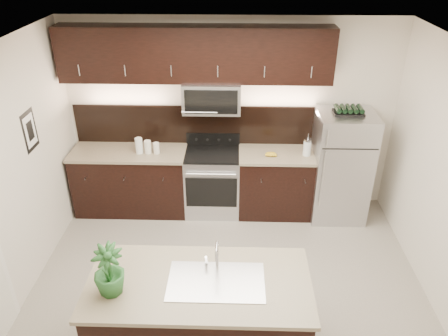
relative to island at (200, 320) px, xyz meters
name	(u,v)px	position (x,y,z in m)	size (l,w,h in m)	color
ground	(227,293)	(0.23, 0.83, -0.47)	(4.50, 4.50, 0.00)	gray
room_walls	(216,163)	(0.12, 0.79, 1.22)	(4.52, 4.02, 2.71)	beige
counter_run	(198,181)	(-0.23, 2.52, 0.00)	(3.51, 0.65, 0.94)	black
upper_fixtures	(198,63)	(-0.20, 2.66, 1.67)	(3.49, 0.40, 1.66)	black
island	(200,320)	(0.00, 0.00, 0.00)	(1.96, 0.96, 0.94)	black
sink_faucet	(216,280)	(0.15, 0.01, 0.48)	(0.84, 0.50, 0.28)	silver
refrigerator	(341,167)	(1.75, 2.46, 0.30)	(0.75, 0.67, 1.55)	#B2B2B7
wine_rack	(349,111)	(1.75, 2.46, 1.12)	(0.38, 0.24, 0.09)	black
plant	(109,270)	(-0.73, -0.14, 0.70)	(0.26, 0.26, 0.47)	#205121
canisters	(146,147)	(-0.92, 2.47, 0.56)	(0.33, 0.10, 0.22)	silver
french_press	(307,147)	(1.27, 2.47, 0.58)	(0.11, 0.11, 0.31)	silver
bananas	(268,154)	(0.74, 2.44, 0.49)	(0.16, 0.13, 0.05)	gold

